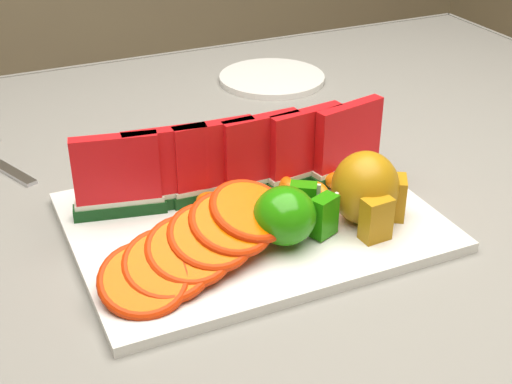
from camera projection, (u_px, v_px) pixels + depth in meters
table at (217, 252)px, 0.95m from camera, size 1.40×0.90×0.75m
tablecloth at (216, 212)px, 0.92m from camera, size 1.53×1.03×0.20m
platter at (252, 221)px, 0.81m from camera, size 0.40×0.30×0.01m
apple_cluster at (290, 214)px, 0.75m from camera, size 0.10×0.08×0.06m
pear_cluster at (368, 190)px, 0.79m from camera, size 0.10×0.10×0.08m
side_plate at (272, 78)px, 1.22m from camera, size 0.21×0.21×0.01m
watermelon_row at (238, 160)px, 0.83m from camera, size 0.39×0.07×0.10m
orange_fan_front at (200, 243)px, 0.71m from camera, size 0.24×0.15×0.06m
orange_fan_back at (221, 154)px, 0.90m from camera, size 0.34×0.11×0.05m
tangerine_segments at (263, 200)px, 0.82m from camera, size 0.23×0.07×0.02m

